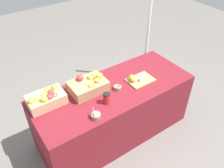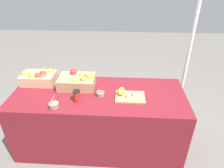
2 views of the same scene
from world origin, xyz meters
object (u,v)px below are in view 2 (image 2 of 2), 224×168
object	(u,v)px
apple_crate_middle	(78,81)
sample_bowl_mid	(54,105)
apple_crate_left	(39,77)
coffee_cup	(77,96)
sample_bowl_near	(100,94)
tent_pole	(189,51)
cutting_board_front	(127,95)

from	to	relation	value
apple_crate_middle	sample_bowl_mid	size ratio (longest dim) A/B	3.73
apple_crate_left	coffee_cup	xyz separation A→B (m)	(0.53, -0.34, -0.01)
sample_bowl_near	tent_pole	xyz separation A→B (m)	(1.09, 0.74, 0.23)
apple_crate_middle	coffee_cup	xyz separation A→B (m)	(0.05, -0.28, -0.01)
apple_crate_middle	coffee_cup	bearing A→B (deg)	-80.94
cutting_board_front	apple_crate_left	bearing A→B (deg)	167.28
coffee_cup	apple_crate_middle	bearing A→B (deg)	99.06
apple_crate_middle	cutting_board_front	xyz separation A→B (m)	(0.56, -0.18, -0.05)
sample_bowl_near	sample_bowl_mid	world-z (taller)	sample_bowl_mid
sample_bowl_mid	coffee_cup	distance (m)	0.24
apple_crate_left	coffee_cup	distance (m)	0.63
apple_crate_left	coffee_cup	bearing A→B (deg)	-32.75
apple_crate_left	sample_bowl_mid	world-z (taller)	apple_crate_left
apple_crate_left	sample_bowl_near	size ratio (longest dim) A/B	3.75
cutting_board_front	sample_bowl_mid	distance (m)	0.76
coffee_cup	apple_crate_left	bearing A→B (deg)	147.25
apple_crate_middle	sample_bowl_near	size ratio (longest dim) A/B	3.96
cutting_board_front	sample_bowl_near	bearing A→B (deg)	177.84
sample_bowl_near	sample_bowl_mid	size ratio (longest dim) A/B	0.94
apple_crate_middle	apple_crate_left	bearing A→B (deg)	173.60
sample_bowl_near	cutting_board_front	bearing A→B (deg)	-2.16
cutting_board_front	tent_pole	distance (m)	1.12
cutting_board_front	sample_bowl_near	xyz separation A→B (m)	(-0.29, 0.01, -0.00)
sample_bowl_near	coffee_cup	size ratio (longest dim) A/B	0.82
sample_bowl_near	coffee_cup	bearing A→B (deg)	-153.41
apple_crate_left	sample_bowl_near	world-z (taller)	apple_crate_left
apple_crate_left	apple_crate_middle	xyz separation A→B (m)	(0.48, -0.05, -0.00)
apple_crate_left	cutting_board_front	distance (m)	1.07
cutting_board_front	tent_pole	xyz separation A→B (m)	(0.81, 0.75, 0.22)
tent_pole	cutting_board_front	bearing A→B (deg)	-137.21
apple_crate_left	cutting_board_front	size ratio (longest dim) A/B	1.23
apple_crate_middle	tent_pole	world-z (taller)	tent_pole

